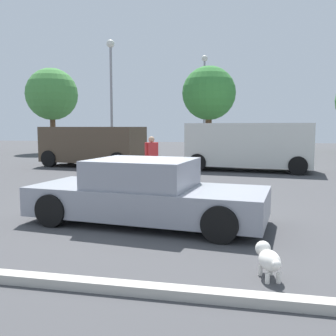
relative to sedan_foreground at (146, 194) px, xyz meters
The scene contains 11 objects.
ground_plane 0.64m from the sedan_foreground, 115.48° to the left, with size 80.00×80.00×0.00m, color #424244.
sedan_foreground is the anchor object (origin of this frame).
dog 3.34m from the sedan_foreground, 46.71° to the right, with size 0.36×0.67×0.42m.
van_white 10.06m from the sedan_foreground, 78.52° to the left, with size 5.55×2.83×2.08m.
suv_dark 11.36m from the sedan_foreground, 118.38° to the left, with size 5.15×2.71×1.92m.
pedestrian 6.26m from the sedan_foreground, 103.42° to the left, with size 0.45×0.46×1.58m.
parking_curb 3.28m from the sedan_foreground, 91.88° to the right, with size 8.61×0.20×0.12m, color #B7B2A8.
light_post_near 14.94m from the sedan_foreground, 112.94° to the left, with size 0.44×0.44×6.71m.
light_post_mid 21.48m from the sedan_foreground, 93.53° to the left, with size 0.44×0.44×7.09m.
tree_back_center 22.89m from the sedan_foreground, 123.13° to the left, with size 3.80×3.80×6.22m.
tree_back_right 14.80m from the sedan_foreground, 91.08° to the left, with size 3.01×3.01×5.31m.
Camera 1 is at (2.11, -7.55, 1.93)m, focal length 40.91 mm.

